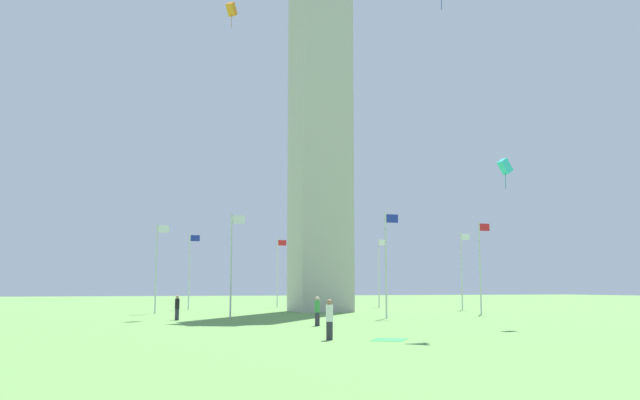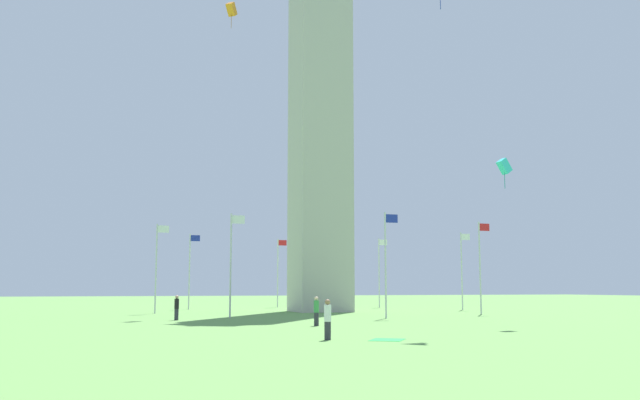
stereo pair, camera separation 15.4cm
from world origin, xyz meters
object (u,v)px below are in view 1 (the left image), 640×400
(person_white_shirt, at_px, (329,320))
(person_black_shirt, at_px, (177,308))
(flagpole_w, at_px, (387,260))
(kite_cyan_box, at_px, (505,166))
(flagpole_sw, at_px, (232,260))
(flagpole_nw, at_px, (481,263))
(person_green_shirt, at_px, (317,311))
(flagpole_n, at_px, (462,267))
(flagpole_se, at_px, (190,268))
(kite_orange_box, at_px, (232,9))
(flagpole_e, at_px, (278,270))
(flagpole_s, at_px, (157,264))
(flagpole_ne, at_px, (379,269))
(obelisk_monument, at_px, (320,75))
(picnic_blanket_near_first_person, at_px, (389,340))

(person_white_shirt, bearing_deg, person_black_shirt, 53.41)
(flagpole_w, height_order, kite_cyan_box, kite_cyan_box)
(flagpole_sw, height_order, flagpole_nw, same)
(flagpole_w, height_order, person_green_shirt, flagpole_w)
(person_green_shirt, bearing_deg, flagpole_n, -34.01)
(flagpole_se, xyz_separation_m, person_white_shirt, (-0.44, -45.37, -3.49))
(person_white_shirt, height_order, person_black_shirt, person_white_shirt)
(flagpole_n, xyz_separation_m, kite_orange_box, (-24.86, -1.76, 23.82))
(flagpole_e, bearing_deg, flagpole_s, -135.00)
(flagpole_sw, bearing_deg, flagpole_se, 90.00)
(flagpole_ne, distance_m, flagpole_e, 11.81)
(obelisk_monument, xyz_separation_m, flagpole_w, (0.06, -15.43, -18.91))
(obelisk_monument, height_order, person_green_shirt, obelisk_monument)
(flagpole_nw, bearing_deg, flagpole_sw, 180.00)
(flagpole_nw, bearing_deg, kite_orange_box, 155.76)
(kite_orange_box, bearing_deg, flagpole_sw, -99.24)
(obelisk_monument, xyz_separation_m, flagpole_n, (15.49, 0.00, -18.91))
(flagpole_n, bearing_deg, flagpole_se, 157.50)
(flagpole_sw, xyz_separation_m, kite_cyan_box, (13.63, -16.39, 5.35))
(flagpole_e, xyz_separation_m, picnic_blanket_near_first_person, (-8.83, -50.67, -4.36))
(flagpole_e, bearing_deg, flagpole_n, -45.00)
(person_black_shirt, bearing_deg, flagpole_se, 11.56)
(flagpole_n, bearing_deg, flagpole_s, 180.00)
(flagpole_nw, bearing_deg, person_white_shirt, -133.40)
(flagpole_e, xyz_separation_m, flagpole_sw, (-10.91, -26.35, 0.00))
(flagpole_s, distance_m, kite_cyan_box, 33.22)
(flagpole_w, height_order, picnic_blanket_near_first_person, flagpole_w)
(person_white_shirt, relative_size, kite_orange_box, 0.71)
(flagpole_se, height_order, flagpole_sw, same)
(flagpole_sw, bearing_deg, flagpole_s, 112.50)
(obelisk_monument, distance_m, flagpole_se, 24.38)
(obelisk_monument, bearing_deg, flagpole_n, 0.00)
(flagpole_se, height_order, kite_cyan_box, kite_cyan_box)
(person_black_shirt, bearing_deg, flagpole_n, -44.59)
(flagpole_se, distance_m, kite_cyan_box, 40.92)
(flagpole_nw, relative_size, kite_cyan_box, 4.19)
(flagpole_s, distance_m, picnic_blanket_near_first_person, 36.12)
(flagpole_w, bearing_deg, kite_cyan_box, -77.09)
(flagpole_se, relative_size, kite_cyan_box, 4.19)
(flagpole_se, height_order, person_white_shirt, flagpole_se)
(kite_cyan_box, bearing_deg, flagpole_se, 109.63)
(flagpole_e, height_order, flagpole_w, same)
(flagpole_s, xyz_separation_m, flagpole_sw, (4.52, -10.91, 0.00))
(flagpole_n, relative_size, picnic_blanket_near_first_person, 4.43)
(flagpole_e, relative_size, person_green_shirt, 4.54)
(kite_cyan_box, bearing_deg, flagpole_ne, 77.90)
(flagpole_w, xyz_separation_m, picnic_blanket_near_first_person, (-8.83, -19.81, -4.36))
(flagpole_ne, bearing_deg, flagpole_sw, -135.00)
(flagpole_e, distance_m, person_green_shirt, 40.01)
(flagpole_nw, xyz_separation_m, person_white_shirt, (-22.27, -23.55, -3.49))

